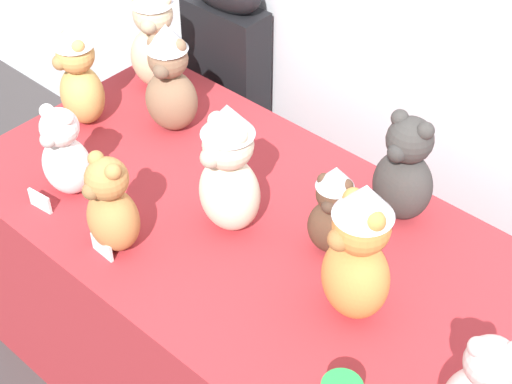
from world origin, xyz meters
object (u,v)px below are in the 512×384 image
at_px(instrument_case, 228,108).
at_px(teddy_bear_cocoa, 333,211).
at_px(teddy_bear_ginger, 358,253).
at_px(teddy_bear_sand, 155,36).
at_px(display_table, 256,324).
at_px(teddy_bear_mocha, 170,80).
at_px(teddy_bear_honey, 79,75).
at_px(teddy_bear_charcoal, 404,171).
at_px(teddy_bear_snow, 65,154).
at_px(teddy_bear_caramel, 111,207).
at_px(teddy_bear_cream, 229,170).

xyz_separation_m(instrument_case, teddy_bear_cocoa, (0.77, -0.46, 0.32)).
bearing_deg(teddy_bear_ginger, teddy_bear_sand, -177.87).
distance_m(display_table, teddy_bear_cocoa, 0.52).
relative_size(teddy_bear_mocha, teddy_bear_sand, 0.94).
relative_size(teddy_bear_honey, teddy_bear_cocoa, 1.26).
bearing_deg(teddy_bear_sand, instrument_case, 48.86).
bearing_deg(teddy_bear_cocoa, display_table, -177.54).
relative_size(display_table, instrument_case, 1.49).
bearing_deg(teddy_bear_cocoa, teddy_bear_charcoal, 56.91).
relative_size(teddy_bear_mocha, teddy_bear_charcoal, 1.10).
distance_m(teddy_bear_honey, teddy_bear_snow, 0.31).
relative_size(teddy_bear_cocoa, teddy_bear_sand, 0.72).
distance_m(teddy_bear_charcoal, teddy_bear_snow, 0.83).
bearing_deg(teddy_bear_snow, teddy_bear_ginger, -1.43).
bearing_deg(teddy_bear_cocoa, teddy_bear_honey, 165.25).
bearing_deg(instrument_case, teddy_bear_honey, -97.16).
relative_size(display_table, teddy_bear_caramel, 5.92).
xyz_separation_m(display_table, teddy_bear_caramel, (-0.21, -0.26, 0.49)).
relative_size(display_table, teddy_bear_sand, 4.52).
height_order(display_table, teddy_bear_snow, teddy_bear_snow).
height_order(teddy_bear_caramel, teddy_bear_ginger, teddy_bear_ginger).
xyz_separation_m(display_table, teddy_bear_cream, (-0.06, -0.03, 0.54)).
bearing_deg(teddy_bear_cream, teddy_bear_charcoal, 54.08).
height_order(display_table, teddy_bear_mocha, teddy_bear_mocha).
distance_m(teddy_bear_cream, teddy_bear_cocoa, 0.26).
distance_m(teddy_bear_ginger, teddy_bear_snow, 0.79).
height_order(teddy_bear_charcoal, teddy_bear_ginger, teddy_bear_ginger).
relative_size(teddy_bear_cream, teddy_bear_caramel, 1.34).
relative_size(display_table, teddy_bear_honey, 5.00).
xyz_separation_m(teddy_bear_honey, teddy_bear_snow, (0.21, -0.22, -0.03)).
xyz_separation_m(teddy_bear_caramel, teddy_bear_sand, (-0.43, 0.53, 0.05)).
bearing_deg(teddy_bear_snow, display_table, 11.54).
distance_m(display_table, teddy_bear_caramel, 0.59).
height_order(teddy_bear_caramel, teddy_bear_charcoal, teddy_bear_charcoal).
bearing_deg(teddy_bear_sand, teddy_bear_ginger, -50.23).
distance_m(teddy_bear_cream, teddy_bear_ginger, 0.38).
bearing_deg(display_table, teddy_bear_charcoal, 50.53).
relative_size(instrument_case, teddy_bear_mocha, 3.22).
distance_m(teddy_bear_mocha, teddy_bear_cream, 0.43).
bearing_deg(teddy_bear_caramel, instrument_case, 120.01).
bearing_deg(teddy_bear_caramel, teddy_bear_cream, 60.87).
distance_m(teddy_bear_mocha, teddy_bear_charcoal, 0.69).
distance_m(teddy_bear_mocha, teddy_bear_sand, 0.22).
bearing_deg(teddy_bear_caramel, teddy_bear_sand, 132.55).
height_order(teddy_bear_mocha, teddy_bear_sand, teddy_bear_sand).
bearing_deg(teddy_bear_ginger, teddy_bear_honey, -162.74).
height_order(instrument_case, teddy_bear_mocha, teddy_bear_mocha).
xyz_separation_m(teddy_bear_cream, teddy_bear_sand, (-0.58, 0.30, -0.00)).
bearing_deg(instrument_case, teddy_bear_cream, -45.78).
distance_m(teddy_bear_charcoal, teddy_bear_ginger, 0.34).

